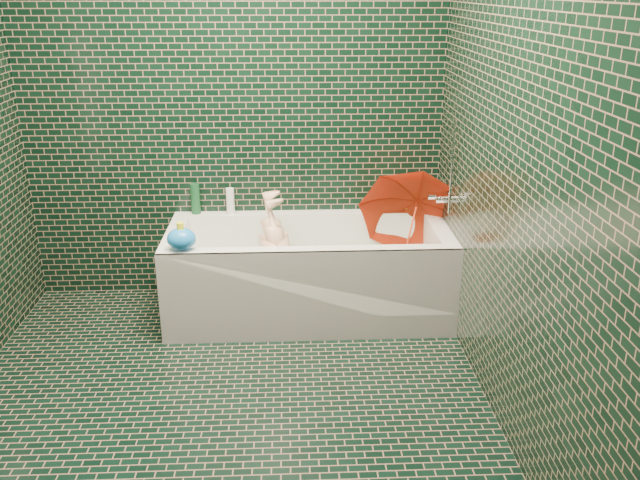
{
  "coord_description": "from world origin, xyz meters",
  "views": [
    {
      "loc": [
        0.34,
        -2.8,
        1.92
      ],
      "look_at": [
        0.51,
        0.82,
        0.56
      ],
      "focal_mm": 38.0,
      "sensor_mm": 36.0,
      "label": 1
    }
  ],
  "objects_px": {
    "bathtub": "(309,282)",
    "bath_toy": "(181,239)",
    "child": "(282,269)",
    "umbrella": "(411,227)",
    "rubber_duck": "(408,206)"
  },
  "relations": [
    {
      "from": "bathtub",
      "to": "rubber_duck",
      "type": "relative_size",
      "value": 14.73
    },
    {
      "from": "umbrella",
      "to": "bath_toy",
      "type": "relative_size",
      "value": 4.04
    },
    {
      "from": "bathtub",
      "to": "child",
      "type": "bearing_deg",
      "value": -174.49
    },
    {
      "from": "bathtub",
      "to": "bath_toy",
      "type": "xyz_separation_m",
      "value": [
        -0.71,
        -0.29,
        0.41
      ]
    },
    {
      "from": "bathtub",
      "to": "umbrella",
      "type": "height_order",
      "value": "umbrella"
    },
    {
      "from": "bath_toy",
      "to": "bathtub",
      "type": "bearing_deg",
      "value": 23.77
    },
    {
      "from": "bathtub",
      "to": "bath_toy",
      "type": "distance_m",
      "value": 0.87
    },
    {
      "from": "child",
      "to": "rubber_duck",
      "type": "bearing_deg",
      "value": 109.38
    },
    {
      "from": "umbrella",
      "to": "child",
      "type": "bearing_deg",
      "value": -153.93
    },
    {
      "from": "umbrella",
      "to": "rubber_duck",
      "type": "xyz_separation_m",
      "value": [
        0.03,
        0.29,
        0.04
      ]
    },
    {
      "from": "umbrella",
      "to": "rubber_duck",
      "type": "height_order",
      "value": "umbrella"
    },
    {
      "from": "rubber_duck",
      "to": "bathtub",
      "type": "bearing_deg",
      "value": -131.54
    },
    {
      "from": "bath_toy",
      "to": "child",
      "type": "bearing_deg",
      "value": 28.29
    },
    {
      "from": "child",
      "to": "umbrella",
      "type": "height_order",
      "value": "umbrella"
    },
    {
      "from": "child",
      "to": "bath_toy",
      "type": "bearing_deg",
      "value": -66.18
    }
  ]
}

